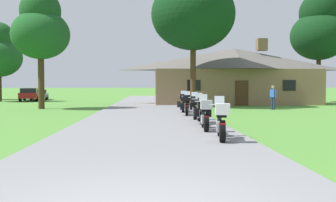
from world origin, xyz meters
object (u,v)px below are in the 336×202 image
Objects in this scene: motorcycle_orange_second_in_row at (205,115)px; bystander_blue_shirt_near_lodge at (273,96)px; parked_silver_sedan_far_left at (39,94)px; tree_by_lodge_front at (193,4)px; motorcycle_black_third_in_row at (201,111)px; tree_left_near at (41,28)px; tree_right_of_lodge at (319,29)px; motorcycle_white_nearest_to_camera at (221,121)px; motorcycle_silver_fourth_in_row at (195,107)px; motorcycle_silver_fifth_in_row at (187,105)px; motorcycle_blue_farthest_in_row at (183,103)px; parked_red_suv_far_left at (30,94)px.

bystander_blue_shirt_near_lodge is at bearing 66.66° from motorcycle_orange_second_in_row.
bystander_blue_shirt_near_lodge reaches higher than parked_silver_sedan_far_left.
motorcycle_orange_second_in_row is 0.17× the size of tree_by_lodge_front.
motorcycle_black_third_in_row is 16.63m from tree_left_near.
motorcycle_orange_second_in_row is at bearing -76.88° from parked_silver_sedan_far_left.
parked_silver_sedan_far_left is at bearing 163.78° from tree_right_of_lodge.
motorcycle_white_nearest_to_camera is 0.19× the size of tree_right_of_lodge.
tree_left_near is (-10.09, 9.69, 5.20)m from motorcycle_silver_fourth_in_row.
motorcycle_blue_farthest_in_row is (-0.01, 2.55, 0.00)m from motorcycle_silver_fifth_in_row.
motorcycle_silver_fifth_in_row is at bearing -64.38° from parked_red_suv_far_left.
bystander_blue_shirt_near_lodge is (6.52, 13.12, 0.33)m from motorcycle_orange_second_in_row.
tree_by_lodge_front is at bearing -46.68° from parked_red_suv_far_left.
bystander_blue_shirt_near_lodge is at bearing 46.92° from motorcycle_silver_fifth_in_row.
tree_by_lodge_front reaches higher than motorcycle_silver_fifth_in_row.
bystander_blue_shirt_near_lodge reaches higher than motorcycle_black_third_in_row.
parked_red_suv_far_left is (-16.34, 12.78, -7.20)m from tree_by_lodge_front.
motorcycle_blue_farthest_in_row is at bearing 96.02° from motorcycle_silver_fifth_in_row.
motorcycle_silver_fourth_in_row is 14.92m from tree_left_near.
parked_red_suv_far_left is 4.11m from parked_silver_sedan_far_left.
tree_by_lodge_front is 2.54× the size of parked_red_suv_far_left.
motorcycle_black_third_in_row is at bearing -123.03° from tree_right_of_lodge.
tree_right_of_lodge is at bearing 59.27° from motorcycle_silver_fourth_in_row.
parked_silver_sedan_far_left is at bearing 14.33° from bystander_blue_shirt_near_lodge.
motorcycle_orange_second_in_row is 2.62m from motorcycle_black_third_in_row.
parked_silver_sedan_far_left is (-15.39, 28.55, 0.02)m from motorcycle_silver_fourth_in_row.
bystander_blue_shirt_near_lodge is at bearing -45.87° from parked_red_suv_far_left.
parked_red_suv_far_left reaches higher than parked_silver_sedan_far_left.
motorcycle_white_nearest_to_camera is at bearing -117.81° from tree_right_of_lodge.
motorcycle_white_nearest_to_camera is 0.46× the size of parked_silver_sedan_far_left.
parked_red_suv_far_left is at bearing 132.74° from motorcycle_blue_farthest_in_row.
tree_left_near reaches higher than bystander_blue_shirt_near_lodge.
motorcycle_black_third_in_row is at bearing -94.44° from tree_by_lodge_front.
tree_left_near reaches higher than motorcycle_silver_fourth_in_row.
tree_right_of_lodge is (14.70, 14.93, 6.64)m from motorcycle_blue_farthest_in_row.
motorcycle_white_nearest_to_camera is at bearing -83.35° from motorcycle_silver_fifth_in_row.
parked_red_suv_far_left reaches higher than motorcycle_silver_fourth_in_row.
parked_red_suv_far_left reaches higher than motorcycle_black_third_in_row.
tree_left_near is (-10.10, 12.14, 5.21)m from motorcycle_black_third_in_row.
tree_left_near is (-24.60, -10.16, -1.43)m from tree_right_of_lodge.
motorcycle_white_nearest_to_camera is 0.24× the size of tree_left_near.
motorcycle_blue_farthest_in_row is 0.17× the size of tree_by_lodge_front.
tree_right_of_lodge is at bearing 50.60° from motorcycle_blue_farthest_in_row.
motorcycle_orange_second_in_row is 14.66m from bystander_blue_shirt_near_lodge.
bystander_blue_shirt_near_lodge reaches higher than motorcycle_silver_fifth_in_row.
motorcycle_silver_fifth_in_row is at bearing -97.91° from tree_by_lodge_front.
motorcycle_white_nearest_to_camera is at bearing -60.03° from tree_left_near.
motorcycle_black_third_in_row and motorcycle_silver_fourth_in_row have the same top height.
bystander_blue_shirt_near_lodge is (6.35, 8.06, 0.33)m from motorcycle_silver_fourth_in_row.
parked_red_suv_far_left is at bearing -98.88° from parked_silver_sedan_far_left.
motorcycle_orange_second_in_row and motorcycle_black_third_in_row have the same top height.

